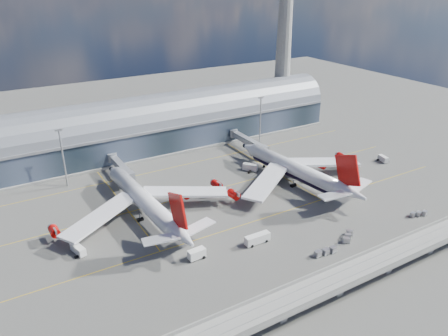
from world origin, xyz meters
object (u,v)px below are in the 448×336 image
control_tower (284,34)px  service_truck_0 (78,249)px  airliner_right (296,170)px  cargo_train_1 (419,214)px  floodlight_mast_right (260,119)px  floodlight_mast_left (63,157)px  service_truck_4 (281,165)px  cargo_train_2 (348,236)px  service_truck_1 (197,254)px  service_truck_5 (250,167)px  cargo_train_0 (326,252)px  service_truck_3 (383,159)px  airliner_left (145,202)px  service_truck_2 (257,239)px

control_tower → service_truck_0: size_ratio=14.22×
airliner_right → cargo_train_1: size_ratio=9.51×
floodlight_mast_right → cargo_train_1: floodlight_mast_right is taller
floodlight_mast_left → service_truck_4: (89.76, -31.68, -12.21)m
airliner_right → cargo_train_2: size_ratio=9.57×
service_truck_1 → service_truck_5: bearing=-50.9°
service_truck_1 → cargo_train_0: service_truck_1 is taller
floodlight_mast_right → cargo_train_1: size_ratio=3.40×
cargo_train_2 → service_truck_0: bearing=98.3°
floodlight_mast_right → service_truck_0: 120.89m
service_truck_1 → cargo_train_1: bearing=-105.8°
service_truck_0 → service_truck_4: 100.18m
service_truck_3 → cargo_train_2: size_ratio=0.82×
airliner_left → service_truck_0: bearing=-161.0°
floodlight_mast_right → service_truck_0: bearing=-154.2°
control_tower → service_truck_1: control_tower is taller
cargo_train_1 → airliner_right: bearing=7.6°
airliner_left → service_truck_4: (70.27, 9.79, -4.82)m
cargo_train_2 → service_truck_2: bearing=97.8°
control_tower → airliner_left: 142.23m
floodlight_mast_right → airliner_right: 49.87m
control_tower → service_truck_4: (-45.24, -59.68, -50.21)m
airliner_right → cargo_train_0: bearing=-124.4°
service_truck_5 → cargo_train_0: 68.87m
control_tower → service_truck_1: (-111.51, -102.52, -49.97)m
service_truck_3 → service_truck_5: 65.71m
floodlight_mast_left → cargo_train_1: bearing=-41.0°
service_truck_5 → floodlight_mast_right: bearing=9.5°
airliner_left → control_tower: bearing=28.5°
service_truck_0 → service_truck_5: 88.11m
control_tower → airliner_right: control_tower is taller
airliner_right → service_truck_3: airliner_right is taller
cargo_train_1 → cargo_train_2: cargo_train_2 is taller
service_truck_0 → floodlight_mast_right: bearing=11.4°
airliner_left → service_truck_3: (117.74, -9.14, -4.82)m
floodlight_mast_left → cargo_train_2: 117.33m
airliner_right → service_truck_0: size_ratio=9.92×
airliner_right → service_truck_5: (-9.76, 20.46, -4.22)m
service_truck_5 → service_truck_1: bearing=-176.3°
service_truck_0 → cargo_train_2: (81.43, -38.40, -0.55)m
airliner_right → cargo_train_1: airliner_right is taller
service_truck_3 → floodlight_mast_left: bearing=172.9°
floodlight_mast_left → service_truck_1: floodlight_mast_left is taller
control_tower → floodlight_mast_right: 58.76m
airliner_right → cargo_train_0: size_ratio=8.19×
floodlight_mast_left → service_truck_0: size_ratio=3.55×
floodlight_mast_right → service_truck_4: size_ratio=4.82×
service_truck_0 → service_truck_1: bearing=-49.3°
service_truck_1 → service_truck_3: service_truck_1 is taller
floodlight_mast_right → cargo_train_0: bearing=-112.9°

